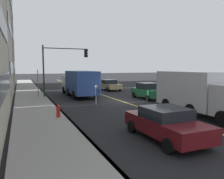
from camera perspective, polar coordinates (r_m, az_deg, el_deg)
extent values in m
plane|color=black|center=(21.88, 1.97, -2.88)|extent=(200.00, 200.00, 0.00)
cube|color=gray|center=(19.94, -19.20, -3.83)|extent=(80.00, 3.28, 0.15)
cube|color=slate|center=(20.09, -14.75, -3.63)|extent=(80.00, 0.16, 0.15)
cube|color=#D8CC4C|center=(21.88, 1.97, -2.87)|extent=(80.00, 0.16, 0.01)
cube|color=#262D38|center=(11.11, -26.13, 0.82)|extent=(12.51, 0.06, 1.10)
cube|color=#262D38|center=(11.30, -26.84, 16.40)|extent=(12.51, 0.06, 1.10)
cube|color=#262D38|center=(25.42, -24.35, 5.10)|extent=(10.50, 0.06, 1.10)
cube|color=#262D38|center=(25.72, -24.73, 14.09)|extent=(10.50, 0.06, 1.10)
cube|color=#262D38|center=(40.45, -23.82, 5.75)|extent=(12.41, 0.06, 1.10)
cube|color=#262D38|center=(40.75, -24.08, 12.15)|extent=(12.41, 0.06, 1.10)
cube|color=#262D38|center=(41.54, -24.35, 18.37)|extent=(12.41, 0.06, 1.10)
cube|color=#591116|center=(10.51, 13.61, -8.96)|extent=(4.48, 1.93, 0.67)
cube|color=black|center=(10.40, 13.62, -5.85)|extent=(1.95, 1.78, 0.48)
cylinder|color=black|center=(11.32, 5.14, -9.53)|extent=(0.60, 0.22, 0.60)
cylinder|color=black|center=(12.29, 13.04, -8.42)|extent=(0.60, 0.22, 0.60)
cylinder|color=black|center=(8.94, 14.30, -13.89)|extent=(0.60, 0.22, 0.60)
cylinder|color=black|center=(10.14, 23.05, -11.80)|extent=(0.60, 0.22, 0.60)
cube|color=tan|center=(31.86, -0.59, 0.94)|extent=(4.61, 1.90, 0.64)
cube|color=black|center=(32.02, -0.74, 2.05)|extent=(1.94, 1.75, 0.57)
cylinder|color=black|center=(30.87, 2.07, 0.19)|extent=(0.60, 0.22, 0.60)
cylinder|color=black|center=(30.14, -1.14, 0.06)|extent=(0.60, 0.22, 0.60)
cylinder|color=black|center=(33.64, -0.10, 0.66)|extent=(0.60, 0.22, 0.60)
cylinder|color=black|center=(32.97, -3.09, 0.54)|extent=(0.60, 0.22, 0.60)
cube|color=#1E6038|center=(23.34, 9.39, -0.75)|extent=(4.21, 1.93, 0.74)
cube|color=black|center=(23.44, 9.18, 0.95)|extent=(1.87, 1.78, 0.62)
cylinder|color=black|center=(22.77, 13.25, -1.93)|extent=(0.60, 0.22, 0.60)
cylinder|color=black|center=(21.72, 9.21, -2.21)|extent=(0.60, 0.22, 0.60)
cylinder|color=black|center=(25.05, 9.52, -1.17)|extent=(0.60, 0.22, 0.60)
cylinder|color=black|center=(24.10, 5.72, -1.39)|extent=(0.60, 0.22, 0.60)
cube|color=silver|center=(16.96, 19.64, 0.09)|extent=(5.18, 2.37, 2.51)
cylinder|color=black|center=(13.74, 26.63, -6.75)|extent=(0.90, 0.28, 0.90)
cylinder|color=black|center=(18.82, 19.41, -3.23)|extent=(0.90, 0.28, 0.90)
cylinder|color=black|center=(17.39, 13.85, -3.78)|extent=(0.90, 0.28, 0.90)
cylinder|color=black|center=(17.02, 25.28, -4.38)|extent=(0.90, 0.28, 0.90)
cylinder|color=black|center=(15.43, 19.60, -5.16)|extent=(0.90, 0.28, 0.90)
cube|color=silver|center=(28.59, -10.01, 1.73)|extent=(2.30, 2.43, 1.75)
cube|color=#2D4C93|center=(24.51, -7.85, 1.89)|extent=(5.77, 2.43, 2.41)
cylinder|color=black|center=(28.43, -12.26, -0.10)|extent=(0.90, 0.28, 0.90)
cylinder|color=black|center=(28.94, -7.73, 0.08)|extent=(0.90, 0.28, 0.90)
cylinder|color=black|center=(22.95, -9.69, -1.42)|extent=(0.90, 0.28, 0.90)
cylinder|color=black|center=(23.58, -4.17, -1.17)|extent=(0.90, 0.28, 0.90)
cylinder|color=black|center=(25.75, -11.15, -0.68)|extent=(0.90, 0.28, 0.90)
cylinder|color=black|center=(26.31, -6.17, -0.47)|extent=(0.90, 0.28, 0.90)
cylinder|color=#383838|center=(19.60, -3.99, -2.66)|extent=(0.15, 0.15, 0.84)
cylinder|color=#383838|center=(19.81, -4.15, -2.57)|extent=(0.15, 0.15, 0.84)
cube|color=#334C8C|center=(19.61, -4.09, -0.49)|extent=(0.42, 0.25, 0.63)
sphere|color=tan|center=(19.57, -4.09, 0.76)|extent=(0.23, 0.23, 0.23)
cube|color=black|center=(19.65, -3.61, -0.38)|extent=(0.27, 0.18, 0.34)
cylinder|color=#1E3823|center=(24.48, -17.20, 4.36)|extent=(0.16, 0.16, 5.60)
cylinder|color=#1E3823|center=(24.91, -11.70, 10.27)|extent=(0.10, 4.88, 0.10)
cube|color=black|center=(25.40, -6.76, 9.25)|extent=(0.28, 0.30, 0.90)
sphere|color=#360605|center=(25.47, -6.37, 9.92)|extent=(0.18, 0.18, 0.18)
sphere|color=gold|center=(25.45, -6.36, 9.24)|extent=(0.18, 0.18, 0.18)
sphere|color=black|center=(25.43, -6.36, 8.57)|extent=(0.18, 0.18, 0.18)
cylinder|color=slate|center=(25.76, -18.50, 1.48)|extent=(0.08, 0.08, 3.00)
cube|color=white|center=(25.71, -18.64, 4.37)|extent=(0.60, 0.02, 0.20)
cube|color=#DB5919|center=(25.71, -18.61, 3.59)|extent=(0.44, 0.02, 0.28)
cylinder|color=red|center=(14.42, -13.65, -5.94)|extent=(0.24, 0.24, 0.80)
sphere|color=red|center=(14.33, -13.69, -4.21)|extent=(0.20, 0.20, 0.20)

